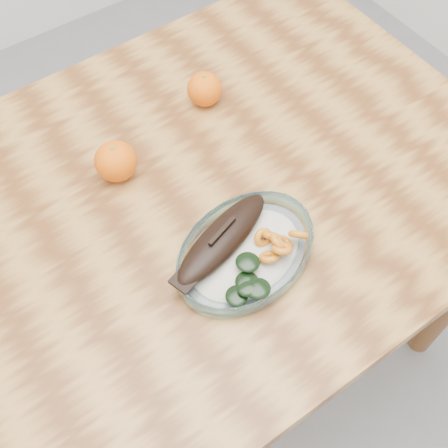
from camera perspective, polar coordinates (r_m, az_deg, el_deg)
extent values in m
plane|color=slate|center=(1.63, -3.01, -12.89)|extent=(3.00, 3.00, 0.00)
cube|color=brown|center=(0.97, -4.91, 1.64)|extent=(1.20, 0.80, 0.04)
cylinder|color=brown|center=(1.64, 5.90, 11.38)|extent=(0.06, 0.06, 0.71)
ellipsoid|color=white|center=(0.89, 2.22, -3.16)|extent=(0.49, 0.39, 0.01)
torus|color=#92D4E2|center=(0.88, 2.24, -2.84)|extent=(0.52, 0.52, 0.03)
ellipsoid|color=silver|center=(0.87, 2.25, -2.58)|extent=(0.44, 0.34, 0.02)
ellipsoid|color=black|center=(0.86, -0.20, -0.94)|extent=(0.22, 0.12, 0.04)
ellipsoid|color=black|center=(0.87, -0.19, -1.16)|extent=(0.18, 0.10, 0.02)
cube|color=black|center=(0.83, -4.03, -5.11)|extent=(0.05, 0.05, 0.01)
cube|color=black|center=(0.85, -0.20, -0.38)|extent=(0.06, 0.02, 0.02)
torus|color=#C0670E|center=(0.87, 4.87, -0.63)|extent=(0.04, 0.03, 0.04)
torus|color=#C0670E|center=(0.85, 4.68, -2.84)|extent=(0.05, 0.04, 0.03)
torus|color=#C0670E|center=(0.87, 4.07, -0.86)|extent=(0.04, 0.03, 0.04)
torus|color=#C0670E|center=(0.87, 6.22, -1.38)|extent=(0.04, 0.04, 0.03)
torus|color=#C0670E|center=(0.85, 5.96, -1.96)|extent=(0.05, 0.05, 0.03)
torus|color=#C0670E|center=(0.86, 7.69, -0.52)|extent=(0.04, 0.04, 0.04)
torus|color=#C0670E|center=(0.85, 5.53, -1.31)|extent=(0.03, 0.04, 0.04)
ellipsoid|color=black|center=(0.83, 2.38, -5.35)|extent=(0.04, 0.04, 0.01)
ellipsoid|color=black|center=(0.82, 1.32, -6.86)|extent=(0.05, 0.05, 0.01)
ellipsoid|color=black|center=(0.82, 2.64, -6.10)|extent=(0.04, 0.04, 0.01)
ellipsoid|color=black|center=(0.82, 3.54, -6.07)|extent=(0.05, 0.05, 0.01)
ellipsoid|color=black|center=(0.84, 2.47, -3.38)|extent=(0.05, 0.05, 0.01)
sphere|color=#FF3F05|center=(0.97, -10.94, 6.28)|extent=(0.07, 0.07, 0.07)
sphere|color=#FF3F05|center=(1.08, -1.98, 13.54)|extent=(0.07, 0.07, 0.07)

